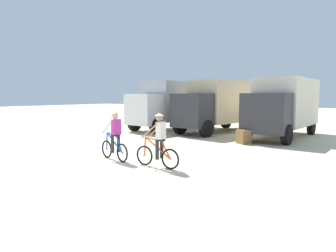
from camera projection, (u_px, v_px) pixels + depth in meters
ground_plane at (82, 174)px, 9.22m from camera, size 120.00×120.00×0.00m
box_truck_grey_hauler at (173, 103)px, 21.61m from camera, size 3.27×7.01×3.35m
box_truck_tan_camper at (220, 103)px, 19.85m from camera, size 3.55×7.06×3.35m
box_truck_cream_rv at (284, 105)px, 17.32m from camera, size 2.80×6.89×3.35m
cyclist_orange_shirt at (115, 138)px, 11.14m from camera, size 1.69×0.61×1.82m
cyclist_cowboy_hat at (158, 142)px, 9.99m from camera, size 1.73×0.52×1.82m
supply_crate at (244, 137)px, 15.08m from camera, size 0.79×0.78×0.70m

